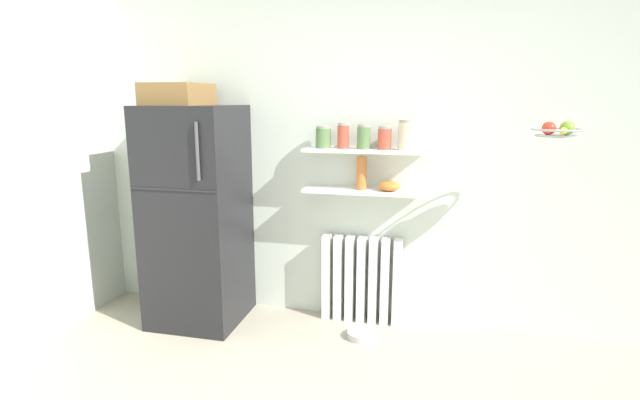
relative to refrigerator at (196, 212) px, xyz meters
name	(u,v)px	position (x,y,z in m)	size (l,w,h in m)	color
back_wall	(363,159)	(1.25, 0.38, 0.41)	(7.04, 0.10, 2.60)	silver
refrigerator	(196,212)	(0.00, 0.00, 0.00)	(0.68, 0.70, 1.88)	black
radiator	(362,279)	(1.28, 0.25, -0.54)	(0.63, 0.12, 0.70)	white
wall_shelf_lower	(363,191)	(1.28, 0.22, 0.18)	(0.91, 0.22, 0.03)	white
wall_shelf_upper	(363,151)	(1.28, 0.22, 0.49)	(0.91, 0.22, 0.03)	white
storage_jar_0	(323,137)	(0.97, 0.22, 0.58)	(0.12, 0.12, 0.17)	#5B7F4C
storage_jar_1	(343,136)	(1.12, 0.22, 0.60)	(0.09, 0.09, 0.19)	#C64C38
storage_jar_2	(364,137)	(1.28, 0.22, 0.59)	(0.10, 0.10, 0.18)	#5B7F4C
storage_jar_3	(385,138)	(1.43, 0.22, 0.59)	(0.10, 0.10, 0.17)	#C64C38
storage_jar_4	(406,135)	(1.59, 0.22, 0.61)	(0.12, 0.12, 0.22)	beige
vase	(362,173)	(1.27, 0.22, 0.32)	(0.08, 0.08, 0.26)	#CC7033
shelf_bowl	(389,186)	(1.48, 0.22, 0.23)	(0.16, 0.16, 0.07)	orange
pet_food_bowl	(362,334)	(1.33, -0.04, -0.87)	(0.22, 0.22, 0.05)	#B7B7BC
hanging_fruit_basket	(558,130)	(2.54, -0.05, 0.68)	(0.31, 0.31, 0.10)	#B2B2B7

